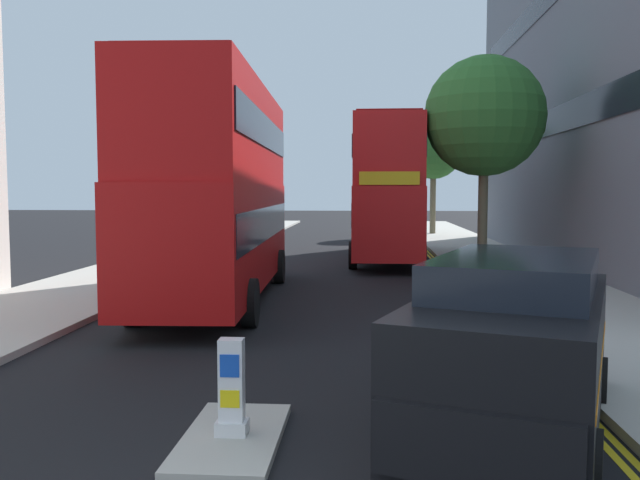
% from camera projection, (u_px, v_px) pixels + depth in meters
% --- Properties ---
extents(sidewalk_right, '(4.00, 80.00, 0.14)m').
position_uv_depth(sidewalk_right, '(538.00, 287.00, 19.30)').
color(sidewalk_right, '#ADA89E').
rests_on(sidewalk_right, ground).
extents(sidewalk_left, '(4.00, 80.00, 0.14)m').
position_uv_depth(sidewalk_left, '(103.00, 283.00, 20.22)').
color(sidewalk_left, '#ADA89E').
rests_on(sidewalk_left, ground).
extents(kerb_line_outer, '(0.10, 56.00, 0.01)m').
position_uv_depth(kerb_line_outer, '(476.00, 300.00, 17.47)').
color(kerb_line_outer, yellow).
rests_on(kerb_line_outer, ground).
extents(kerb_line_inner, '(0.10, 56.00, 0.01)m').
position_uv_depth(kerb_line_inner, '(470.00, 300.00, 17.48)').
color(kerb_line_inner, yellow).
rests_on(kerb_line_inner, ground).
extents(traffic_island, '(1.10, 2.20, 0.10)m').
position_uv_depth(traffic_island, '(232.00, 438.00, 7.63)').
color(traffic_island, '#ADA89E').
rests_on(traffic_island, ground).
extents(keep_left_bollard, '(0.36, 0.28, 1.11)m').
position_uv_depth(keep_left_bollard, '(232.00, 391.00, 7.58)').
color(keep_left_bollard, silver).
rests_on(keep_left_bollard, traffic_island).
extents(double_decker_bus_away, '(3.11, 10.89, 5.64)m').
position_uv_depth(double_decker_bus_away, '(219.00, 185.00, 17.21)').
color(double_decker_bus_away, '#B20F0F').
rests_on(double_decker_bus_away, ground).
extents(double_decker_bus_oncoming, '(2.85, 10.83, 5.64)m').
position_uv_depth(double_decker_bus_oncoming, '(386.00, 187.00, 27.35)').
color(double_decker_bus_oncoming, red).
rests_on(double_decker_bus_oncoming, ground).
extents(taxi_minivan, '(3.40, 5.16, 2.12)m').
position_uv_depth(taxi_minivan, '(513.00, 347.00, 7.74)').
color(taxi_minivan, black).
rests_on(taxi_minivan, ground).
extents(street_tree_near, '(4.06, 4.06, 7.29)m').
position_uv_depth(street_tree_near, '(484.00, 117.00, 22.43)').
color(street_tree_near, '#6B6047').
rests_on(street_tree_near, sidewalk_right).
extents(street_tree_mid, '(3.61, 3.61, 7.06)m').
position_uv_depth(street_tree_mid, '(433.00, 151.00, 42.02)').
color(street_tree_mid, '#6B6047').
rests_on(street_tree_mid, sidewalk_right).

